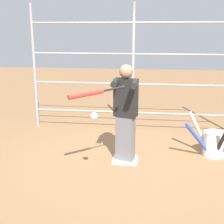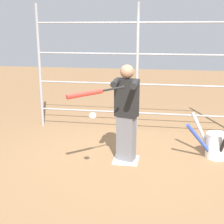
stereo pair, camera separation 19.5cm
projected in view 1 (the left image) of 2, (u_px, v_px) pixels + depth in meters
name	position (u px, v px, depth m)	size (l,w,h in m)	color
ground_plane	(125.00, 160.00, 5.11)	(24.00, 24.00, 0.00)	olive
home_plate	(125.00, 160.00, 5.11)	(0.40, 0.40, 0.02)	white
fence_backstop	(133.00, 69.00, 6.31)	(4.23, 0.06, 2.59)	#939399
batter	(126.00, 111.00, 4.88)	(0.39, 0.61, 1.56)	slate
baseball_bat_swinging	(91.00, 93.00, 4.12)	(0.70, 0.59, 0.11)	black
softball_in_flight	(94.00, 116.00, 4.10)	(0.10, 0.10, 0.10)	white
bat_bucket	(214.00, 143.00, 5.22)	(1.06, 0.72, 0.78)	white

